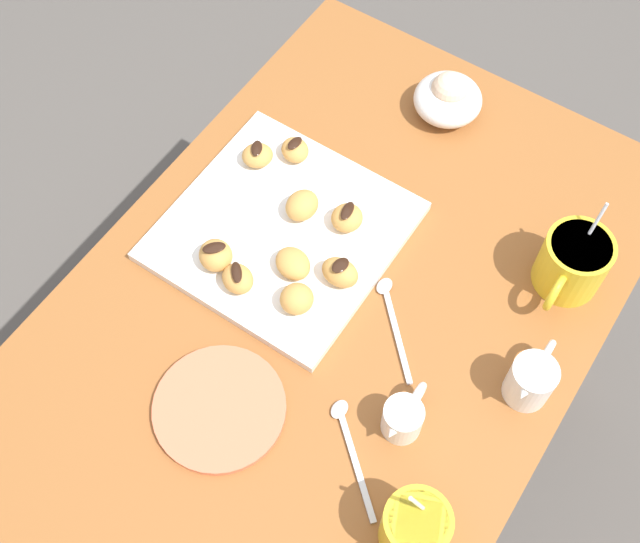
% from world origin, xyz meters
% --- Properties ---
extents(ground_plane, '(8.00, 8.00, 0.00)m').
position_xyz_m(ground_plane, '(0.00, 0.00, 0.00)').
color(ground_plane, '#514C47').
extents(dining_table, '(1.01, 0.68, 0.70)m').
position_xyz_m(dining_table, '(0.00, 0.00, 0.56)').
color(dining_table, '#935628').
rests_on(dining_table, ground_plane).
extents(pastry_plate_square, '(0.32, 0.32, 0.02)m').
position_xyz_m(pastry_plate_square, '(-0.05, -0.12, 0.71)').
color(pastry_plate_square, white).
rests_on(pastry_plate_square, dining_table).
extents(coffee_mug_yellow_left, '(0.13, 0.09, 0.14)m').
position_xyz_m(coffee_mug_yellow_left, '(-0.21, 0.25, 0.75)').
color(coffee_mug_yellow_left, yellow).
rests_on(coffee_mug_yellow_left, dining_table).
extents(coffee_mug_yellow_right, '(0.12, 0.08, 0.13)m').
position_xyz_m(coffee_mug_yellow_right, '(0.22, 0.25, 0.75)').
color(coffee_mug_yellow_right, yellow).
rests_on(coffee_mug_yellow_right, dining_table).
extents(cream_pitcher_white, '(0.10, 0.06, 0.07)m').
position_xyz_m(cream_pitcher_white, '(-0.03, 0.28, 0.74)').
color(cream_pitcher_white, white).
rests_on(cream_pitcher_white, dining_table).
extents(ice_cream_bowl, '(0.11, 0.11, 0.08)m').
position_xyz_m(ice_cream_bowl, '(-0.39, -0.04, 0.74)').
color(ice_cream_bowl, white).
rests_on(ice_cream_bowl, dining_table).
extents(chocolate_sauce_pitcher, '(0.09, 0.05, 0.06)m').
position_xyz_m(chocolate_sauce_pitcher, '(0.10, 0.17, 0.74)').
color(chocolate_sauce_pitcher, white).
rests_on(chocolate_sauce_pitcher, dining_table).
extents(saucer_coral_left, '(0.17, 0.17, 0.01)m').
position_xyz_m(saucer_coral_left, '(0.21, -0.04, 0.71)').
color(saucer_coral_left, '#E5704C').
rests_on(saucer_coral_left, dining_table).
extents(loose_spoon_near_saucer, '(0.12, 0.13, 0.01)m').
position_xyz_m(loose_spoon_near_saucer, '(0.16, 0.13, 0.71)').
color(loose_spoon_near_saucer, silver).
rests_on(loose_spoon_near_saucer, dining_table).
extents(loose_spoon_by_plate, '(0.12, 0.12, 0.01)m').
position_xyz_m(loose_spoon_by_plate, '(-0.03, 0.08, 0.71)').
color(loose_spoon_by_plate, silver).
rests_on(loose_spoon_by_plate, dining_table).
extents(beignet_0, '(0.04, 0.05, 0.04)m').
position_xyz_m(beignet_0, '(-0.03, -0.01, 0.74)').
color(beignet_0, '#D19347').
rests_on(beignet_0, pastry_plate_square).
extents(chocolate_drizzle_0, '(0.03, 0.02, 0.00)m').
position_xyz_m(chocolate_drizzle_0, '(-0.03, -0.01, 0.76)').
color(chocolate_drizzle_0, black).
rests_on(chocolate_drizzle_0, beignet_0).
extents(beignet_1, '(0.06, 0.06, 0.03)m').
position_xyz_m(beignet_1, '(-0.13, -0.22, 0.74)').
color(beignet_1, '#D19347').
rests_on(beignet_1, pastry_plate_square).
extents(chocolate_drizzle_1, '(0.03, 0.03, 0.00)m').
position_xyz_m(chocolate_drizzle_1, '(-0.13, -0.22, 0.75)').
color(chocolate_drizzle_1, black).
rests_on(chocolate_drizzle_1, beignet_1).
extents(beignet_2, '(0.06, 0.05, 0.04)m').
position_xyz_m(beignet_2, '(-0.09, -0.12, 0.74)').
color(beignet_2, '#D19347').
rests_on(beignet_2, pastry_plate_square).
extents(beignet_3, '(0.07, 0.07, 0.04)m').
position_xyz_m(beignet_3, '(0.05, -0.17, 0.74)').
color(beignet_3, '#D19347').
rests_on(beignet_3, pastry_plate_square).
extents(chocolate_drizzle_3, '(0.04, 0.04, 0.00)m').
position_xyz_m(chocolate_drizzle_3, '(0.05, -0.17, 0.76)').
color(chocolate_drizzle_3, black).
rests_on(chocolate_drizzle_3, beignet_3).
extents(beignet_4, '(0.05, 0.06, 0.03)m').
position_xyz_m(beignet_4, '(0.06, -0.12, 0.74)').
color(beignet_4, '#D19347').
rests_on(beignet_4, pastry_plate_square).
extents(chocolate_drizzle_4, '(0.03, 0.03, 0.00)m').
position_xyz_m(chocolate_drizzle_4, '(0.06, -0.12, 0.76)').
color(chocolate_drizzle_4, black).
rests_on(chocolate_drizzle_4, beignet_4).
extents(beignet_5, '(0.06, 0.06, 0.04)m').
position_xyz_m(beignet_5, '(0.04, -0.04, 0.74)').
color(beignet_5, '#D19347').
rests_on(beignet_5, pastry_plate_square).
extents(beignet_6, '(0.06, 0.07, 0.03)m').
position_xyz_m(beignet_6, '(-0.01, -0.07, 0.74)').
color(beignet_6, '#D19347').
rests_on(beignet_6, pastry_plate_square).
extents(beignet_7, '(0.06, 0.06, 0.03)m').
position_xyz_m(beignet_7, '(-0.17, -0.18, 0.74)').
color(beignet_7, '#D19347').
rests_on(beignet_7, pastry_plate_square).
extents(chocolate_drizzle_7, '(0.03, 0.02, 0.00)m').
position_xyz_m(chocolate_drizzle_7, '(-0.17, -0.18, 0.75)').
color(chocolate_drizzle_7, black).
rests_on(chocolate_drizzle_7, beignet_7).
extents(beignet_8, '(0.05, 0.05, 0.03)m').
position_xyz_m(beignet_8, '(-0.11, -0.05, 0.74)').
color(beignet_8, '#D19347').
rests_on(beignet_8, pastry_plate_square).
extents(chocolate_drizzle_8, '(0.04, 0.02, 0.00)m').
position_xyz_m(chocolate_drizzle_8, '(-0.11, -0.05, 0.76)').
color(chocolate_drizzle_8, black).
rests_on(chocolate_drizzle_8, beignet_8).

